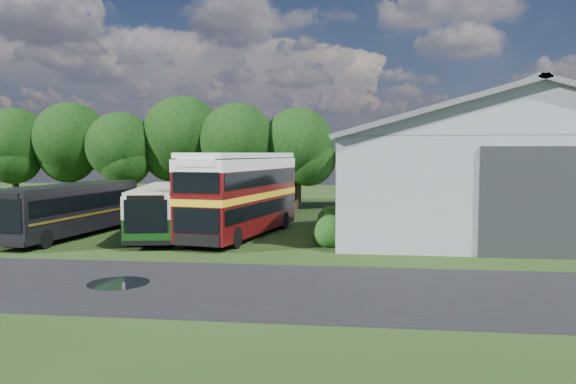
# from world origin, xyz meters

# --- Properties ---
(ground) EXTENTS (120.00, 120.00, 0.00)m
(ground) POSITION_xyz_m (0.00, 0.00, 0.00)
(ground) COLOR #1D3210
(ground) RESTS_ON ground
(asphalt_road) EXTENTS (60.00, 8.00, 0.02)m
(asphalt_road) POSITION_xyz_m (3.00, -3.00, 0.00)
(asphalt_road) COLOR black
(asphalt_road) RESTS_ON ground
(puddle) EXTENTS (2.20, 2.20, 0.01)m
(puddle) POSITION_xyz_m (-1.50, -3.00, 0.00)
(puddle) COLOR black
(puddle) RESTS_ON ground
(storage_shed) EXTENTS (18.80, 24.80, 8.15)m
(storage_shed) POSITION_xyz_m (15.00, 15.98, 4.17)
(storage_shed) COLOR gray
(storage_shed) RESTS_ON ground
(tree_far_left) EXTENTS (6.12, 6.12, 8.64)m
(tree_far_left) POSITION_xyz_m (-23.00, 24.00, 5.56)
(tree_far_left) COLOR black
(tree_far_left) RESTS_ON ground
(tree_left_a) EXTENTS (6.46, 6.46, 9.12)m
(tree_left_a) POSITION_xyz_m (-18.00, 24.50, 5.87)
(tree_left_a) COLOR black
(tree_left_a) RESTS_ON ground
(tree_left_b) EXTENTS (5.78, 5.78, 8.16)m
(tree_left_b) POSITION_xyz_m (-13.00, 23.50, 5.25)
(tree_left_b) COLOR black
(tree_left_b) RESTS_ON ground
(tree_mid) EXTENTS (6.80, 6.80, 9.60)m
(tree_mid) POSITION_xyz_m (-8.00, 24.80, 6.18)
(tree_mid) COLOR black
(tree_mid) RESTS_ON ground
(tree_right_a) EXTENTS (6.26, 6.26, 8.83)m
(tree_right_a) POSITION_xyz_m (-3.00, 23.80, 5.69)
(tree_right_a) COLOR black
(tree_right_a) RESTS_ON ground
(tree_right_b) EXTENTS (5.98, 5.98, 8.45)m
(tree_right_b) POSITION_xyz_m (2.00, 24.60, 5.44)
(tree_right_b) COLOR black
(tree_right_b) RESTS_ON ground
(shrub_front) EXTENTS (1.70, 1.70, 1.70)m
(shrub_front) POSITION_xyz_m (5.60, 6.00, 0.00)
(shrub_front) COLOR #194714
(shrub_front) RESTS_ON ground
(shrub_mid) EXTENTS (1.60, 1.60, 1.60)m
(shrub_mid) POSITION_xyz_m (5.60, 8.00, 0.00)
(shrub_mid) COLOR #194714
(shrub_mid) RESTS_ON ground
(shrub_back) EXTENTS (1.80, 1.80, 1.80)m
(shrub_back) POSITION_xyz_m (5.60, 10.00, 0.00)
(shrub_back) COLOR #194714
(shrub_back) RESTS_ON ground
(bus_green_single) EXTENTS (4.41, 10.47, 2.81)m
(bus_green_single) POSITION_xyz_m (-4.00, 8.39, 1.50)
(bus_green_single) COLOR black
(bus_green_single) RESTS_ON ground
(bus_maroon_double) EXTENTS (4.85, 11.28, 4.71)m
(bus_maroon_double) POSITION_xyz_m (0.56, 8.73, 2.35)
(bus_maroon_double) COLOR black
(bus_maroon_double) RESTS_ON ground
(bus_dark_single) EXTENTS (3.57, 10.90, 2.95)m
(bus_dark_single) POSITION_xyz_m (-8.90, 7.43, 1.57)
(bus_dark_single) COLOR black
(bus_dark_single) RESTS_ON ground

